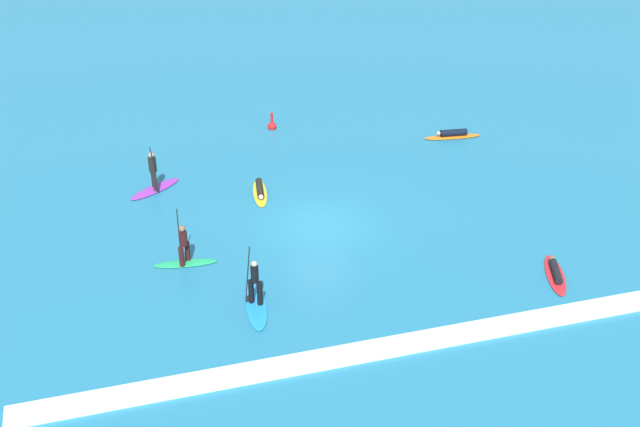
% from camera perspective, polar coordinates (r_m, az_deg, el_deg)
% --- Properties ---
extents(ground_plane, '(120.00, 120.00, 0.00)m').
position_cam_1_polar(ground_plane, '(33.93, 0.00, -0.74)').
color(ground_plane, teal).
rests_on(ground_plane, ground).
extents(surfer_on_purple_board, '(2.71, 2.23, 2.23)m').
position_cam_1_polar(surfer_on_purple_board, '(37.28, -11.74, 2.37)').
color(surfer_on_purple_board, purple).
rests_on(surfer_on_purple_board, ground_plane).
extents(surfer_on_red_board, '(1.64, 2.91, 0.37)m').
position_cam_1_polar(surfer_on_red_board, '(31.74, 16.43, -4.06)').
color(surfer_on_red_board, red).
rests_on(surfer_on_red_board, ground_plane).
extents(surfer_on_yellow_board, '(1.03, 2.90, 0.39)m').
position_cam_1_polar(surfer_on_yellow_board, '(36.44, -4.31, 1.64)').
color(surfer_on_yellow_board, yellow).
rests_on(surfer_on_yellow_board, ground_plane).
extents(surfer_on_green_board, '(2.51, 0.87, 2.28)m').
position_cam_1_polar(surfer_on_green_board, '(31.36, -9.65, -2.75)').
color(surfer_on_green_board, '#23B266').
rests_on(surfer_on_green_board, ground_plane).
extents(surfer_on_blue_board, '(1.18, 3.29, 2.38)m').
position_cam_1_polar(surfer_on_blue_board, '(28.79, -4.62, -5.92)').
color(surfer_on_blue_board, '#1E8CD1').
rests_on(surfer_on_blue_board, ground_plane).
extents(surfer_on_orange_board, '(3.10, 0.97, 0.45)m').
position_cam_1_polar(surfer_on_orange_board, '(42.69, 9.43, 5.57)').
color(surfer_on_orange_board, orange).
rests_on(surfer_on_orange_board, ground_plane).
extents(marker_buoy, '(0.48, 0.48, 1.02)m').
position_cam_1_polar(marker_buoy, '(43.32, -3.43, 6.27)').
color(marker_buoy, red).
rests_on(marker_buoy, ground_plane).
extents(wave_crest, '(24.46, 0.90, 0.18)m').
position_cam_1_polar(wave_crest, '(26.98, 5.24, -9.42)').
color(wave_crest, white).
rests_on(wave_crest, ground_plane).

